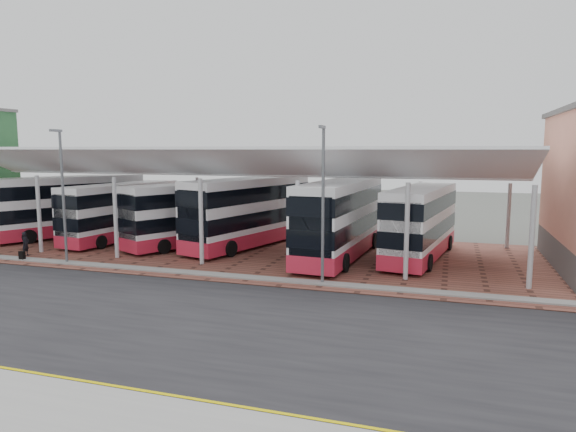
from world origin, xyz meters
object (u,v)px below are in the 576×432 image
(bus_3, at_px, (249,212))
(bus_2, at_px, (195,214))
(bus_1, at_px, (122,212))
(bus_0, at_px, (70,206))
(bus_5, at_px, (421,223))
(pedestrian, at_px, (26,244))
(bus_4, at_px, (341,220))

(bus_3, bearing_deg, bus_2, -152.91)
(bus_2, bearing_deg, bus_1, -153.74)
(bus_3, bearing_deg, bus_0, -163.18)
(bus_5, distance_m, pedestrian, 25.44)
(bus_5, bearing_deg, bus_1, -170.60)
(bus_3, bearing_deg, bus_5, 13.03)
(bus_1, height_order, bus_5, bus_5)
(bus_4, xyz_separation_m, pedestrian, (-19.49, -5.75, -1.64))
(bus_2, bearing_deg, bus_5, 27.34)
(bus_0, height_order, pedestrian, bus_0)
(bus_2, xyz_separation_m, bus_4, (10.90, -1.14, 0.22))
(bus_5, bearing_deg, pedestrian, -154.93)
(bus_0, xyz_separation_m, bus_1, (5.06, -0.44, -0.22))
(bus_2, xyz_separation_m, pedestrian, (-8.58, -6.89, -1.42))
(bus_0, bearing_deg, bus_2, 24.76)
(bus_1, bearing_deg, bus_4, 4.33)
(bus_1, height_order, pedestrian, bus_1)
(bus_5, bearing_deg, bus_3, -173.80)
(bus_5, bearing_deg, bus_4, -155.08)
(bus_1, distance_m, pedestrian, 7.42)
(bus_4, bearing_deg, bus_5, 20.16)
(bus_2, relative_size, bus_3, 0.89)
(bus_1, relative_size, bus_4, 0.89)
(bus_2, distance_m, pedestrian, 11.10)
(bus_2, relative_size, pedestrian, 6.87)
(pedestrian, bearing_deg, bus_1, -27.69)
(bus_4, relative_size, pedestrian, 7.66)
(bus_4, height_order, pedestrian, bus_4)
(bus_1, relative_size, bus_2, 0.99)
(bus_1, distance_m, bus_4, 17.12)
(bus_5, relative_size, pedestrian, 7.14)
(bus_4, bearing_deg, bus_2, 177.96)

